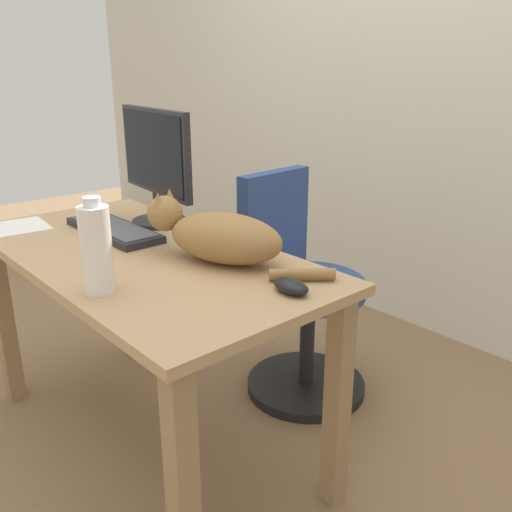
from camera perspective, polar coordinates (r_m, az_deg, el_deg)
ground_plane at (r=2.11m, az=-10.55°, el=-18.33°), size 8.00×8.00×0.00m
back_wall at (r=2.77m, az=17.31°, el=18.94°), size 6.00×0.04×2.60m
desk at (r=1.81m, az=-11.71°, el=-2.89°), size 1.33×0.66×0.72m
office_chair at (r=2.21m, az=4.42°, el=-4.86°), size 0.48×0.48×0.89m
monitor at (r=2.02m, az=-10.39°, el=9.56°), size 0.48×0.20×0.42m
keyboard at (r=1.98m, az=-14.58°, el=2.69°), size 0.44×0.15×0.03m
cat at (r=1.62m, az=-3.91°, el=2.17°), size 0.58×0.30×0.20m
computer_mouse at (r=1.41m, az=3.65°, el=-3.16°), size 0.11×0.06×0.04m
paper_sheet at (r=2.16m, az=-24.79°, el=2.58°), size 0.24×0.31×0.00m
water_bottle at (r=1.44m, az=-16.26°, el=0.72°), size 0.08×0.08×0.25m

